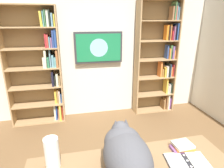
# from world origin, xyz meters

# --- Properties ---
(wall_back) EXTENTS (4.52, 0.06, 2.70)m
(wall_back) POSITION_xyz_m (0.00, -2.23, 1.35)
(wall_back) COLOR silver
(wall_back) RESTS_ON ground
(bookshelf_left) EXTENTS (0.82, 0.28, 2.22)m
(bookshelf_left) POSITION_xyz_m (-1.25, -2.06, 1.10)
(bookshelf_left) COLOR tan
(bookshelf_left) RESTS_ON ground
(bookshelf_right) EXTENTS (0.93, 0.28, 2.10)m
(bookshelf_right) POSITION_xyz_m (1.04, -2.06, 1.07)
(bookshelf_right) COLOR tan
(bookshelf_right) RESTS_ON ground
(wall_mounted_tv) EXTENTS (0.90, 0.07, 0.58)m
(wall_mounted_tv) POSITION_xyz_m (-0.02, -2.15, 1.37)
(wall_mounted_tv) COLOR #333338
(cat) EXTENTS (0.35, 0.69, 0.35)m
(cat) POSITION_xyz_m (0.16, 0.35, 0.94)
(cat) COLOR #4C4C51
(cat) RESTS_ON desk
(open_binder) EXTENTS (0.36, 0.26, 0.02)m
(open_binder) POSITION_xyz_m (-0.35, 0.37, 0.78)
(open_binder) COLOR #26262B
(open_binder) RESTS_ON desk
(paper_towel_roll) EXTENTS (0.11, 0.11, 0.25)m
(paper_towel_roll) POSITION_xyz_m (0.69, 0.18, 0.90)
(paper_towel_roll) COLOR white
(paper_towel_roll) RESTS_ON desk
(coffee_mug) EXTENTS (0.08, 0.08, 0.10)m
(coffee_mug) POSITION_xyz_m (0.03, 0.21, 0.82)
(coffee_mug) COLOR #335999
(coffee_mug) RESTS_ON desk
(desk_book_stack) EXTENTS (0.20, 0.15, 0.07)m
(desk_book_stack) POSITION_xyz_m (-0.40, 0.22, 0.81)
(desk_book_stack) COLOR #7A4C84
(desk_book_stack) RESTS_ON desk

